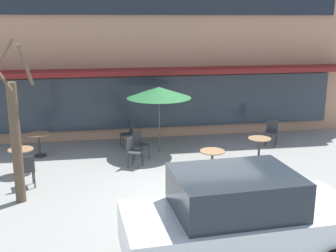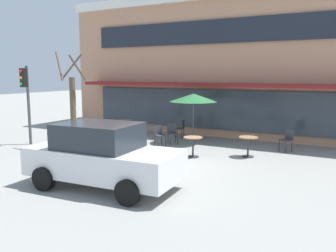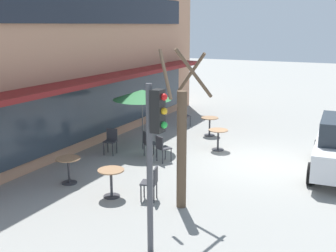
{
  "view_description": "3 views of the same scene",
  "coord_description": "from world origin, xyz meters",
  "px_view_note": "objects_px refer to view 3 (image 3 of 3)",
  "views": [
    {
      "loc": [
        -2.27,
        -9.21,
        4.3
      ],
      "look_at": [
        -0.14,
        3.05,
        1.16
      ],
      "focal_mm": 45.0,
      "sensor_mm": 36.0,
      "label": 1
    },
    {
      "loc": [
        6.16,
        -10.16,
        3.09
      ],
      "look_at": [
        -0.75,
        2.68,
        0.92
      ],
      "focal_mm": 38.0,
      "sensor_mm": 36.0,
      "label": 2
    },
    {
      "loc": [
        -13.11,
        -3.22,
        4.44
      ],
      "look_at": [
        -0.25,
        3.09,
        0.98
      ],
      "focal_mm": 45.0,
      "sensor_mm": 36.0,
      "label": 3
    }
  ],
  "objects_px": {
    "cafe_table_near_wall": "(218,136)",
    "traffic_light_pole": "(154,142)",
    "cafe_chair_1": "(111,139)",
    "cafe_chair_2": "(184,114)",
    "cafe_chair_4": "(162,147)",
    "cafe_table_by_tree": "(111,178)",
    "street_tree": "(182,141)",
    "cafe_chair_0": "(152,181)",
    "cafe_table_mid_patio": "(69,166)",
    "patio_umbrella_green_folded": "(142,95)",
    "cafe_table_streetside": "(210,123)",
    "cafe_chair_3": "(148,142)"
  },
  "relations": [
    {
      "from": "cafe_chair_1",
      "to": "cafe_chair_4",
      "type": "distance_m",
      "value": 2.03
    },
    {
      "from": "cafe_chair_0",
      "to": "cafe_chair_4",
      "type": "height_order",
      "value": "same"
    },
    {
      "from": "cafe_table_by_tree",
      "to": "cafe_chair_1",
      "type": "relative_size",
      "value": 0.85
    },
    {
      "from": "cafe_table_streetside",
      "to": "street_tree",
      "type": "distance_m",
      "value": 7.19
    },
    {
      "from": "cafe_table_near_wall",
      "to": "cafe_chair_3",
      "type": "distance_m",
      "value": 2.63
    },
    {
      "from": "patio_umbrella_green_folded",
      "to": "cafe_table_near_wall",
      "type": "bearing_deg",
      "value": -65.73
    },
    {
      "from": "patio_umbrella_green_folded",
      "to": "street_tree",
      "type": "relative_size",
      "value": 0.55
    },
    {
      "from": "patio_umbrella_green_folded",
      "to": "cafe_chair_0",
      "type": "xyz_separation_m",
      "value": [
        -3.89,
        -2.46,
        -1.5
      ]
    },
    {
      "from": "cafe_table_near_wall",
      "to": "cafe_chair_1",
      "type": "relative_size",
      "value": 0.85
    },
    {
      "from": "cafe_table_mid_patio",
      "to": "cafe_chair_0",
      "type": "height_order",
      "value": "cafe_chair_0"
    },
    {
      "from": "cafe_table_near_wall",
      "to": "cafe_chair_0",
      "type": "xyz_separation_m",
      "value": [
        -5.01,
        0.03,
        0.01
      ]
    },
    {
      "from": "cafe_table_mid_patio",
      "to": "street_tree",
      "type": "bearing_deg",
      "value": -90.63
    },
    {
      "from": "cafe_chair_0",
      "to": "cafe_chair_4",
      "type": "relative_size",
      "value": 1.0
    },
    {
      "from": "cafe_chair_1",
      "to": "cafe_chair_2",
      "type": "xyz_separation_m",
      "value": [
        4.99,
        -0.59,
        0.0
      ]
    },
    {
      "from": "cafe_table_by_tree",
      "to": "cafe_chair_4",
      "type": "bearing_deg",
      "value": 2.12
    },
    {
      "from": "cafe_table_mid_patio",
      "to": "cafe_chair_1",
      "type": "height_order",
      "value": "cafe_chair_1"
    },
    {
      "from": "cafe_table_by_tree",
      "to": "cafe_table_streetside",
      "type": "bearing_deg",
      "value": -0.64
    },
    {
      "from": "patio_umbrella_green_folded",
      "to": "cafe_chair_0",
      "type": "relative_size",
      "value": 2.47
    },
    {
      "from": "cafe_table_by_tree",
      "to": "street_tree",
      "type": "height_order",
      "value": "street_tree"
    },
    {
      "from": "cafe_table_near_wall",
      "to": "street_tree",
      "type": "distance_m",
      "value": 5.26
    },
    {
      "from": "cafe_table_near_wall",
      "to": "cafe_table_by_tree",
      "type": "height_order",
      "value": "same"
    },
    {
      "from": "cafe_chair_2",
      "to": "cafe_chair_3",
      "type": "relative_size",
      "value": 1.0
    },
    {
      "from": "cafe_table_mid_patio",
      "to": "street_tree",
      "type": "relative_size",
      "value": 0.19
    },
    {
      "from": "cafe_table_by_tree",
      "to": "traffic_light_pole",
      "type": "bearing_deg",
      "value": -130.2
    },
    {
      "from": "cafe_table_mid_patio",
      "to": "cafe_table_streetside",
      "type": "bearing_deg",
      "value": -14.17
    },
    {
      "from": "cafe_chair_1",
      "to": "cafe_chair_2",
      "type": "relative_size",
      "value": 1.0
    },
    {
      "from": "cafe_chair_1",
      "to": "traffic_light_pole",
      "type": "relative_size",
      "value": 0.26
    },
    {
      "from": "cafe_table_by_tree",
      "to": "cafe_chair_2",
      "type": "relative_size",
      "value": 0.85
    },
    {
      "from": "patio_umbrella_green_folded",
      "to": "traffic_light_pole",
      "type": "xyz_separation_m",
      "value": [
        -6.15,
        -3.75,
        0.27
      ]
    },
    {
      "from": "cafe_table_near_wall",
      "to": "cafe_table_by_tree",
      "type": "bearing_deg",
      "value": 168.48
    },
    {
      "from": "cafe_table_mid_patio",
      "to": "cafe_chair_0",
      "type": "bearing_deg",
      "value": -89.87
    },
    {
      "from": "cafe_table_near_wall",
      "to": "traffic_light_pole",
      "type": "bearing_deg",
      "value": -170.19
    },
    {
      "from": "cafe_chair_0",
      "to": "street_tree",
      "type": "xyz_separation_m",
      "value": [
        -0.05,
        -0.86,
        1.19
      ]
    },
    {
      "from": "cafe_table_by_tree",
      "to": "traffic_light_pole",
      "type": "xyz_separation_m",
      "value": [
        -1.98,
        -2.34,
        1.78
      ]
    },
    {
      "from": "traffic_light_pole",
      "to": "cafe_chair_4",
      "type": "bearing_deg",
      "value": 25.47
    },
    {
      "from": "cafe_chair_1",
      "to": "cafe_table_streetside",
      "type": "bearing_deg",
      "value": -29.9
    },
    {
      "from": "cafe_table_near_wall",
      "to": "cafe_chair_2",
      "type": "distance_m",
      "value": 3.92
    },
    {
      "from": "cafe_chair_2",
      "to": "traffic_light_pole",
      "type": "height_order",
      "value": "traffic_light_pole"
    },
    {
      "from": "cafe_table_near_wall",
      "to": "cafe_chair_4",
      "type": "bearing_deg",
      "value": 150.54
    },
    {
      "from": "cafe_chair_0",
      "to": "cafe_chair_1",
      "type": "relative_size",
      "value": 1.0
    },
    {
      "from": "cafe_table_streetside",
      "to": "traffic_light_pole",
      "type": "xyz_separation_m",
      "value": [
        -9.07,
        -2.26,
        1.78
      ]
    },
    {
      "from": "cafe_chair_4",
      "to": "traffic_light_pole",
      "type": "xyz_separation_m",
      "value": [
        -5.16,
        -2.46,
        1.77
      ]
    },
    {
      "from": "cafe_table_mid_patio",
      "to": "cafe_chair_2",
      "type": "distance_m",
      "value": 7.92
    },
    {
      "from": "cafe_table_mid_patio",
      "to": "cafe_chair_4",
      "type": "bearing_deg",
      "value": -27.71
    },
    {
      "from": "patio_umbrella_green_folded",
      "to": "cafe_chair_4",
      "type": "height_order",
      "value": "patio_umbrella_green_folded"
    },
    {
      "from": "cafe_table_streetside",
      "to": "cafe_table_mid_patio",
      "type": "bearing_deg",
      "value": 165.83
    },
    {
      "from": "cafe_table_near_wall",
      "to": "cafe_chair_2",
      "type": "height_order",
      "value": "cafe_chair_2"
    },
    {
      "from": "patio_umbrella_green_folded",
      "to": "cafe_chair_4",
      "type": "bearing_deg",
      "value": -127.53
    },
    {
      "from": "cafe_table_mid_patio",
      "to": "cafe_chair_4",
      "type": "xyz_separation_m",
      "value": [
        2.9,
        -1.52,
        0.01
      ]
    },
    {
      "from": "cafe_table_streetside",
      "to": "cafe_chair_4",
      "type": "bearing_deg",
      "value": 177.11
    }
  ]
}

